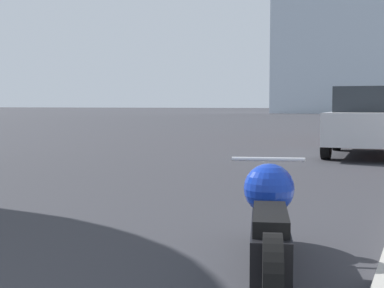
# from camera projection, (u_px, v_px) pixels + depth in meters

# --- Properties ---
(motorcycle) EXTENTS (0.98, 2.49, 0.81)m
(motorcycle) POSITION_uv_depth(u_px,v_px,m) (269.00, 225.00, 3.78)
(motorcycle) COLOR black
(motorcycle) RESTS_ON ground_plane
(parked_car_silver) EXTENTS (2.06, 4.30, 1.67)m
(parked_car_silver) POSITION_uv_depth(u_px,v_px,m) (367.00, 121.00, 13.03)
(parked_car_silver) COLOR #BCBCC1
(parked_car_silver) RESTS_ON ground_plane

